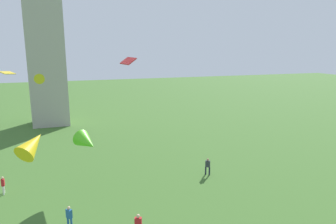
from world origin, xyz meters
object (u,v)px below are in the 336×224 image
object	(u,v)px
kite_flying_2	(87,142)
kite_flying_4	(128,61)
person_1	(3,184)
kite_flying_3	(33,144)
person_3	(69,216)
kite_flying_0	(40,78)
person_4	(208,166)
kite_flying_1	(7,73)

from	to	relation	value
kite_flying_2	kite_flying_4	bearing A→B (deg)	-15.80
person_1	kite_flying_3	distance (m)	11.15
person_3	kite_flying_0	distance (m)	16.13
person_1	kite_flying_3	xyz separation A→B (m)	(3.68, -8.64, 6.00)
person_3	kite_flying_3	distance (m)	6.35
kite_flying_4	kite_flying_2	bearing A→B (deg)	-99.29
person_4	kite_flying_2	world-z (taller)	kite_flying_2
person_3	kite_flying_2	distance (m)	7.26
person_4	kite_flying_4	bearing A→B (deg)	-152.66
kite_flying_1	kite_flying_4	distance (m)	10.78
person_4	kite_flying_0	world-z (taller)	kite_flying_0
kite_flying_1	person_1	bearing A→B (deg)	-169.23
kite_flying_3	kite_flying_4	distance (m)	12.20
person_4	kite_flying_3	distance (m)	17.89
kite_flying_4	person_1	bearing A→B (deg)	-113.68
person_1	person_3	world-z (taller)	person_3
kite_flying_0	kite_flying_1	distance (m)	4.87
person_3	kite_flying_3	world-z (taller)	kite_flying_3
kite_flying_2	kite_flying_3	size ratio (longest dim) A/B	1.12
kite_flying_1	kite_flying_2	bearing A→B (deg)	-76.02
person_1	kite_flying_1	distance (m)	9.97
kite_flying_2	person_3	bearing A→B (deg)	-134.42
person_1	kite_flying_2	distance (m)	8.33
kite_flying_0	kite_flying_3	size ratio (longest dim) A/B	0.61
person_4	kite_flying_3	world-z (taller)	kite_flying_3
person_1	kite_flying_0	distance (m)	11.14
kite_flying_0	kite_flying_1	size ratio (longest dim) A/B	1.13
kite_flying_0	kite_flying_3	xyz separation A→B (m)	(0.26, -14.57, -2.78)
person_4	kite_flying_2	xyz separation A→B (m)	(-11.83, 0.60, 3.52)
person_1	kite_flying_0	size ratio (longest dim) A/B	1.04
kite_flying_1	kite_flying_2	xyz separation A→B (m)	(6.34, -3.21, -6.15)
person_4	kite_flying_3	size ratio (longest dim) A/B	0.68
person_1	kite_flying_4	bearing A→B (deg)	-95.64
kite_flying_1	kite_flying_4	bearing A→B (deg)	-61.91
person_1	kite_flying_1	xyz separation A→B (m)	(1.04, 1.79, 9.75)
kite_flying_3	kite_flying_0	bearing A→B (deg)	-53.21
kite_flying_0	kite_flying_4	size ratio (longest dim) A/B	0.90
person_1	person_3	size ratio (longest dim) A/B	0.96
person_1	kite_flying_3	world-z (taller)	kite_flying_3
kite_flying_2	kite_flying_1	bearing A→B (deg)	125.84
kite_flying_3	kite_flying_2	bearing A→B (deg)	-81.34
kite_flying_2	kite_flying_4	xyz separation A→B (m)	(4.13, 0.84, 7.15)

